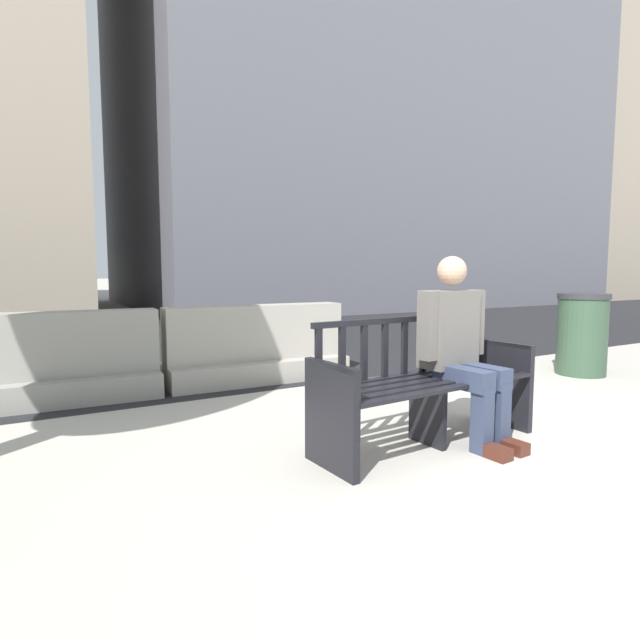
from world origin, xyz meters
TOP-DOWN VIEW (x-y plane):
  - ground_plane at (0.00, 0.00)m, footprint 200.00×200.00m
  - street_asphalt at (0.00, 8.70)m, footprint 120.00×12.00m
  - street_bench at (-0.56, 0.72)m, footprint 1.72×0.63m
  - seated_person at (-0.28, 0.68)m, footprint 0.59×0.74m
  - jersey_barrier_centre at (-0.77, 3.22)m, footprint 2.02×0.73m
  - jersey_barrier_left at (-2.85, 3.27)m, footprint 2.03×0.76m
  - trash_bin at (2.66, 1.62)m, footprint 0.57×0.57m

SIDE VIEW (x-z plane):
  - ground_plane at x=0.00m, z-range 0.00..0.00m
  - street_asphalt at x=0.00m, z-range 0.00..0.01m
  - jersey_barrier_centre at x=-0.77m, z-range -0.08..0.76m
  - jersey_barrier_left at x=-2.85m, z-range -0.08..0.76m
  - street_bench at x=-0.56m, z-range -0.04..0.84m
  - trash_bin at x=2.66m, z-range 0.00..0.96m
  - seated_person at x=-0.28m, z-range 0.03..1.35m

